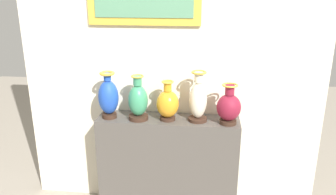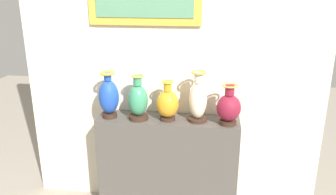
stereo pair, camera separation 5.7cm
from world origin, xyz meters
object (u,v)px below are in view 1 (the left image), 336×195
at_px(vase_amber, 168,104).
at_px(vase_sapphire, 108,97).
at_px(vase_burgundy, 229,107).
at_px(vase_ivory, 198,100).
at_px(vase_jade, 138,101).

bearing_deg(vase_amber, vase_sapphire, -178.95).
relative_size(vase_amber, vase_burgundy, 1.01).
bearing_deg(vase_ivory, vase_amber, -177.82).
distance_m(vase_sapphire, vase_burgundy, 0.97).
distance_m(vase_ivory, vase_burgundy, 0.25).
relative_size(vase_sapphire, vase_burgundy, 1.20).
height_order(vase_sapphire, vase_amber, vase_sapphire).
distance_m(vase_jade, vase_burgundy, 0.72).
relative_size(vase_sapphire, vase_amber, 1.19).
bearing_deg(vase_ivory, vase_sapphire, -178.58).
bearing_deg(vase_sapphire, vase_burgundy, -0.91).
xyz_separation_m(vase_jade, vase_amber, (0.24, 0.02, -0.02)).
xyz_separation_m(vase_jade, vase_ivory, (0.48, 0.03, 0.02)).
xyz_separation_m(vase_jade, vase_burgundy, (0.72, -0.01, -0.02)).
bearing_deg(vase_ivory, vase_jade, -176.98).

